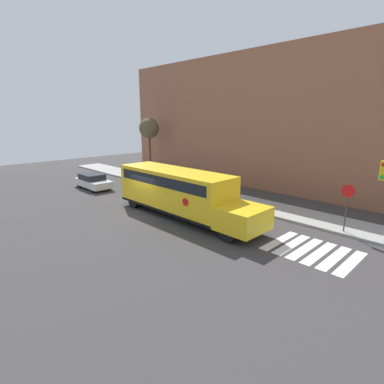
# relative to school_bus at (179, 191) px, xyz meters

# --- Properties ---
(ground_plane) EXTENTS (60.00, 60.00, 0.00)m
(ground_plane) POSITION_rel_school_bus_xyz_m (-2.21, -1.00, -1.71)
(ground_plane) COLOR #3A3838
(sidewalk_strip) EXTENTS (44.00, 3.00, 0.15)m
(sidewalk_strip) POSITION_rel_school_bus_xyz_m (-2.21, 5.50, -1.63)
(sidewalk_strip) COLOR #9E9E99
(sidewalk_strip) RESTS_ON ground
(building_backdrop) EXTENTS (32.00, 4.00, 11.88)m
(building_backdrop) POSITION_rel_school_bus_xyz_m (-2.21, 12.00, 4.24)
(building_backdrop) COLOR #935B42
(building_backdrop) RESTS_ON ground
(crosswalk_stripes) EXTENTS (4.00, 3.20, 0.01)m
(crosswalk_stripes) POSITION_rel_school_bus_xyz_m (8.41, 1.00, -1.70)
(crosswalk_stripes) COLOR white
(crosswalk_stripes) RESTS_ON ground
(school_bus) EXTENTS (10.99, 2.57, 2.98)m
(school_bus) POSITION_rel_school_bus_xyz_m (0.00, 0.00, 0.00)
(school_bus) COLOR yellow
(school_bus) RESTS_ON ground
(parked_car) EXTENTS (4.01, 1.78, 1.32)m
(parked_car) POSITION_rel_school_bus_xyz_m (-11.27, -0.31, -1.04)
(parked_car) COLOR silver
(parked_car) RESTS_ON ground
(stop_sign) EXTENTS (0.70, 0.10, 2.80)m
(stop_sign) POSITION_rel_school_bus_xyz_m (8.65, 4.36, 0.14)
(stop_sign) COLOR #38383A
(stop_sign) RESTS_ON ground
(tree_near_sidewalk) EXTENTS (2.22, 2.22, 6.21)m
(tree_near_sidewalk) POSITION_rel_school_bus_xyz_m (-13.63, 7.88, 3.32)
(tree_near_sidewalk) COLOR brown
(tree_near_sidewalk) RESTS_ON ground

